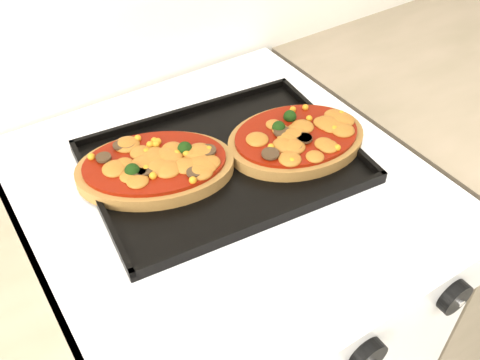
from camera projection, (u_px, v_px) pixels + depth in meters
stove at (226, 334)px, 1.14m from camera, size 0.60×0.60×0.91m
control_panel at (351, 348)px, 0.68m from camera, size 0.60×0.02×0.09m
knob_center at (368, 356)px, 0.67m from camera, size 0.05×0.02×0.05m
knob_right at (454, 297)px, 0.73m from camera, size 0.05×0.02×0.05m
baking_tray at (223, 161)px, 0.84m from camera, size 0.43×0.34×0.02m
pizza_left at (155, 165)px, 0.81m from camera, size 0.28×0.24×0.04m
pizza_right at (296, 138)px, 0.86m from camera, size 0.26×0.21×0.03m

